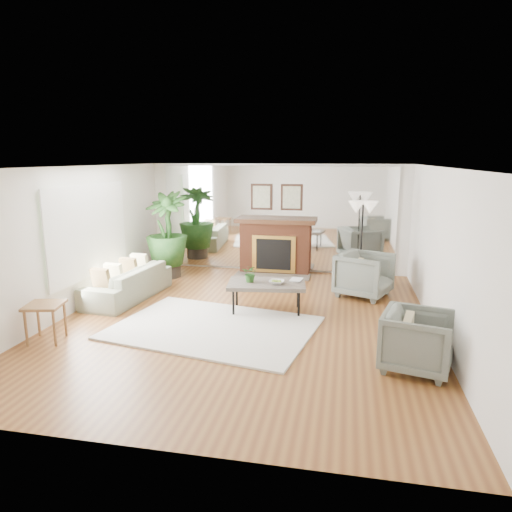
% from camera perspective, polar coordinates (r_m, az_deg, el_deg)
% --- Properties ---
extents(ground, '(7.00, 7.00, 0.00)m').
position_cam_1_polar(ground, '(7.63, -1.49, -8.04)').
color(ground, brown).
rests_on(ground, ground).
extents(wall_left, '(0.02, 7.00, 2.50)m').
position_cam_1_polar(wall_left, '(8.46, -21.71, 1.88)').
color(wall_left, silver).
rests_on(wall_left, ground).
extents(wall_right, '(0.02, 7.00, 2.50)m').
position_cam_1_polar(wall_right, '(7.25, 22.16, 0.24)').
color(wall_right, silver).
rests_on(wall_right, ground).
extents(wall_back, '(6.00, 0.02, 2.50)m').
position_cam_1_polar(wall_back, '(10.68, 2.61, 4.73)').
color(wall_back, silver).
rests_on(wall_back, ground).
extents(mirror_panel, '(5.40, 0.04, 2.40)m').
position_cam_1_polar(mirror_panel, '(10.66, 2.60, 4.71)').
color(mirror_panel, silver).
rests_on(mirror_panel, wall_back).
extents(window_panel, '(0.04, 2.40, 1.50)m').
position_cam_1_polar(window_panel, '(8.77, -20.19, 2.99)').
color(window_panel, '#B2E09E').
rests_on(window_panel, wall_left).
extents(fireplace, '(1.85, 0.83, 2.05)m').
position_cam_1_polar(fireplace, '(10.55, 2.39, 1.38)').
color(fireplace, brown).
rests_on(fireplace, ground).
extents(area_rug, '(3.39, 2.70, 0.03)m').
position_cam_1_polar(area_rug, '(7.31, -5.32, -8.90)').
color(area_rug, white).
rests_on(area_rug, ground).
extents(coffee_table, '(1.41, 0.94, 0.53)m').
position_cam_1_polar(coffee_table, '(7.90, 1.34, -3.62)').
color(coffee_table, '#685F52').
rests_on(coffee_table, ground).
extents(sofa, '(1.01, 2.13, 0.60)m').
position_cam_1_polar(sofa, '(9.05, -15.73, -3.24)').
color(sofa, gray).
rests_on(sofa, ground).
extents(armchair_back, '(1.23, 1.21, 0.86)m').
position_cam_1_polar(armchair_back, '(9.04, 13.39, -2.29)').
color(armchair_back, slate).
rests_on(armchair_back, ground).
extents(armchair_front, '(1.02, 1.01, 0.77)m').
position_cam_1_polar(armchair_front, '(6.17, 19.51, -9.99)').
color(armchair_front, slate).
rests_on(armchair_front, ground).
extents(side_table, '(0.60, 0.60, 0.57)m').
position_cam_1_polar(side_table, '(7.33, -24.90, -6.13)').
color(side_table, olive).
rests_on(side_table, ground).
extents(potted_ficus, '(1.04, 1.04, 1.91)m').
position_cam_1_polar(potted_ficus, '(10.30, -11.09, 2.95)').
color(potted_ficus, black).
rests_on(potted_ficus, ground).
extents(floor_lamp, '(0.59, 0.33, 1.80)m').
position_cam_1_polar(floor_lamp, '(9.32, 13.20, 5.09)').
color(floor_lamp, black).
rests_on(floor_lamp, ground).
extents(tabletop_plant, '(0.31, 0.29, 0.30)m').
position_cam_1_polar(tabletop_plant, '(7.87, -0.67, -2.20)').
color(tabletop_plant, '#335F23').
rests_on(tabletop_plant, coffee_table).
extents(fruit_bowl, '(0.26, 0.26, 0.06)m').
position_cam_1_polar(fruit_bowl, '(7.79, 2.58, -3.28)').
color(fruit_bowl, olive).
rests_on(fruit_bowl, coffee_table).
extents(book, '(0.23, 0.30, 0.02)m').
position_cam_1_polar(book, '(8.07, 4.35, -2.91)').
color(book, olive).
rests_on(book, coffee_table).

